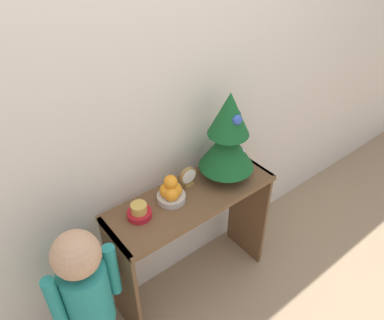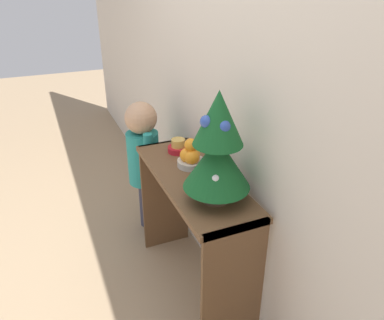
{
  "view_description": "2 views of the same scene",
  "coord_description": "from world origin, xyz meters",
  "px_view_note": "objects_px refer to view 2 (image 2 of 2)",
  "views": [
    {
      "loc": [
        -0.92,
        -1.0,
        2.12
      ],
      "look_at": [
        0.02,
        0.2,
        0.98
      ],
      "focal_mm": 35.0,
      "sensor_mm": 36.0,
      "label": 1
    },
    {
      "loc": [
        1.56,
        -0.49,
        1.72
      ],
      "look_at": [
        0.08,
        0.14,
        0.91
      ],
      "focal_mm": 35.0,
      "sensor_mm": 36.0,
      "label": 2
    }
  ],
  "objects_px": {
    "child_figure": "(143,153)",
    "singing_bowl": "(178,147)",
    "fruit_bowl": "(191,156)",
    "desk_clock": "(208,166)",
    "mini_tree": "(218,149)"
  },
  "relations": [
    {
      "from": "desk_clock",
      "to": "child_figure",
      "type": "distance_m",
      "value": 0.76
    },
    {
      "from": "fruit_bowl",
      "to": "child_figure",
      "type": "height_order",
      "value": "child_figure"
    },
    {
      "from": "fruit_bowl",
      "to": "desk_clock",
      "type": "height_order",
      "value": "fruit_bowl"
    },
    {
      "from": "mini_tree",
      "to": "fruit_bowl",
      "type": "distance_m",
      "value": 0.42
    },
    {
      "from": "singing_bowl",
      "to": "fruit_bowl",
      "type": "bearing_deg",
      "value": -0.52
    },
    {
      "from": "fruit_bowl",
      "to": "child_figure",
      "type": "xyz_separation_m",
      "value": [
        -0.57,
        -0.11,
        -0.21
      ]
    },
    {
      "from": "fruit_bowl",
      "to": "desk_clock",
      "type": "distance_m",
      "value": 0.15
    },
    {
      "from": "mini_tree",
      "to": "child_figure",
      "type": "xyz_separation_m",
      "value": [
        -0.93,
        -0.09,
        -0.42
      ]
    },
    {
      "from": "fruit_bowl",
      "to": "child_figure",
      "type": "bearing_deg",
      "value": -168.7
    },
    {
      "from": "singing_bowl",
      "to": "child_figure",
      "type": "relative_size",
      "value": 0.13
    },
    {
      "from": "mini_tree",
      "to": "singing_bowl",
      "type": "relative_size",
      "value": 4.23
    },
    {
      "from": "mini_tree",
      "to": "desk_clock",
      "type": "relative_size",
      "value": 4.29
    },
    {
      "from": "desk_clock",
      "to": "child_figure",
      "type": "height_order",
      "value": "child_figure"
    },
    {
      "from": "child_figure",
      "to": "singing_bowl",
      "type": "bearing_deg",
      "value": 17.14
    },
    {
      "from": "desk_clock",
      "to": "child_figure",
      "type": "relative_size",
      "value": 0.12
    }
  ]
}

